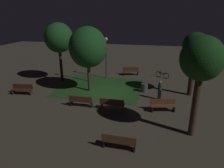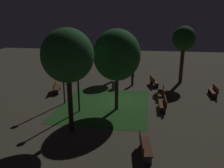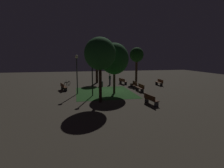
# 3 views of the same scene
# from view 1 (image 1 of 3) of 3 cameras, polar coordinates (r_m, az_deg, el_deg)

# --- Properties ---
(ground_plane) EXTENTS (60.00, 60.00, 0.00)m
(ground_plane) POSITION_cam_1_polar(r_m,az_deg,el_deg) (18.14, -1.42, -2.40)
(ground_plane) COLOR #4C4438
(grass_lawn) EXTENTS (7.69, 6.58, 0.01)m
(grass_lawn) POSITION_cam_1_polar(r_m,az_deg,el_deg) (19.39, -3.44, -0.96)
(grass_lawn) COLOR #23511E
(grass_lawn) RESTS_ON ground
(bench_near_trees) EXTENTS (1.81, 0.51, 0.88)m
(bench_near_trees) POSITION_cam_1_polar(r_m,az_deg,el_deg) (15.45, -8.73, -4.65)
(bench_near_trees) COLOR #512D19
(bench_near_trees) RESTS_ON ground
(bench_front_right) EXTENTS (1.81, 0.52, 0.88)m
(bench_front_right) POSITION_cam_1_polar(r_m,az_deg,el_deg) (14.79, 0.02, -5.54)
(bench_front_right) COLOR #512D19
(bench_front_right) RESTS_ON ground
(bench_corner) EXTENTS (1.86, 0.95, 0.88)m
(bench_corner) POSITION_cam_1_polar(r_m,az_deg,el_deg) (23.32, 5.30, 3.70)
(bench_corner) COLOR #512D19
(bench_corner) RESTS_ON ground
(bench_path_side) EXTENTS (1.81, 0.53, 0.88)m
(bench_path_side) POSITION_cam_1_polar(r_m,az_deg,el_deg) (10.79, 2.03, -15.77)
(bench_path_side) COLOR brown
(bench_path_side) RESTS_ON ground
(bench_lawn_edge) EXTENTS (1.86, 0.90, 0.88)m
(bench_lawn_edge) POSITION_cam_1_polar(r_m,az_deg,el_deg) (15.05, 14.12, -5.71)
(bench_lawn_edge) COLOR brown
(bench_lawn_edge) RESTS_ON ground
(bench_front_left) EXTENTS (1.85, 0.71, 0.88)m
(bench_front_left) POSITION_cam_1_polar(r_m,az_deg,el_deg) (19.24, -23.91, -1.29)
(bench_front_left) COLOR #422314
(bench_front_left) RESTS_ON ground
(tree_lawn_side) EXTENTS (2.81, 2.81, 5.91)m
(tree_lawn_side) POSITION_cam_1_polar(r_m,az_deg,el_deg) (21.00, -14.75, 12.41)
(tree_lawn_side) COLOR #2D2116
(tree_lawn_side) RESTS_ON ground
(tree_tall_center) EXTENTS (3.24, 3.24, 5.72)m
(tree_tall_center) POSITION_cam_1_polar(r_m,az_deg,el_deg) (17.67, -6.82, 10.16)
(tree_tall_center) COLOR #423021
(tree_tall_center) RESTS_ON ground
(tree_back_right) EXTENTS (2.07, 2.07, 5.32)m
(tree_back_right) POSITION_cam_1_polar(r_m,az_deg,el_deg) (17.83, 22.41, 9.62)
(tree_back_right) COLOR #2D2116
(tree_back_right) RESTS_ON ground
(tree_back_left) EXTENTS (2.23, 2.23, 5.68)m
(tree_back_left) POSITION_cam_1_polar(r_m,az_deg,el_deg) (11.42, 23.91, 6.04)
(tree_back_left) COLOR #423021
(tree_back_left) RESTS_ON ground
(lamp_post_plaza_east) EXTENTS (0.36, 0.36, 4.74)m
(lamp_post_plaza_east) POSITION_cam_1_polar(r_m,az_deg,el_deg) (20.43, -6.45, 9.29)
(lamp_post_plaza_east) COLOR black
(lamp_post_plaza_east) RESTS_ON ground
(lamp_post_near_wall) EXTENTS (0.36, 0.36, 4.37)m
(lamp_post_near_wall) POSITION_cam_1_polar(r_m,az_deg,el_deg) (21.59, -1.68, 9.34)
(lamp_post_near_wall) COLOR #333338
(lamp_post_near_wall) RESTS_ON ground
(trash_bin) EXTENTS (0.59, 0.59, 0.78)m
(trash_bin) POSITION_cam_1_polar(r_m,az_deg,el_deg) (18.42, 9.09, -1.01)
(trash_bin) COLOR #4C4C4C
(trash_bin) RESTS_ON ground
(bicycle) EXTENTS (1.44, 0.83, 0.93)m
(bicycle) POSITION_cam_1_polar(r_m,az_deg,el_deg) (22.89, 13.96, 2.54)
(bicycle) COLOR black
(bicycle) RESTS_ON ground
(pedestrian) EXTENTS (0.32, 0.32, 1.61)m
(pedestrian) POSITION_cam_1_polar(r_m,az_deg,el_deg) (16.80, 13.29, -1.61)
(pedestrian) COLOR black
(pedestrian) RESTS_ON ground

